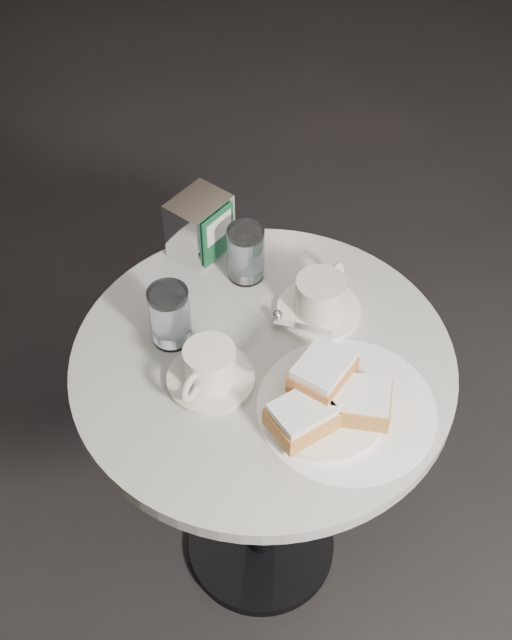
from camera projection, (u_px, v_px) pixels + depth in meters
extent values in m
plane|color=black|center=(261.00, 546.00, 2.00)|extent=(7.00, 7.00, 0.00)
cylinder|color=black|center=(261.00, 543.00, 1.99)|extent=(0.36, 0.36, 0.03)
cylinder|color=black|center=(262.00, 469.00, 1.73)|extent=(0.07, 0.07, 0.70)
cylinder|color=silver|center=(263.00, 363.00, 1.46)|extent=(0.70, 0.70, 0.03)
cylinder|color=white|center=(346.00, 408.00, 1.37)|extent=(0.36, 0.36, 0.00)
cylinder|color=white|center=(324.00, 410.00, 1.36)|extent=(0.27, 0.27, 0.02)
cube|color=#D38840|center=(302.00, 419.00, 1.32)|extent=(0.11, 0.09, 0.04)
cube|color=white|center=(302.00, 409.00, 1.30)|extent=(0.10, 0.08, 0.02)
cube|color=#BC8239|center=(360.00, 403.00, 1.34)|extent=(0.13, 0.13, 0.04)
cube|color=white|center=(361.00, 394.00, 1.32)|extent=(0.12, 0.12, 0.02)
cube|color=#C7793D|center=(322.00, 375.00, 1.34)|extent=(0.12, 0.11, 0.04)
cube|color=white|center=(323.00, 365.00, 1.32)|extent=(0.11, 0.10, 0.02)
cylinder|color=silver|center=(211.00, 378.00, 1.41)|extent=(0.20, 0.20, 0.01)
cylinder|color=white|center=(210.00, 364.00, 1.38)|extent=(0.12, 0.12, 0.07)
cylinder|color=brown|center=(209.00, 353.00, 1.36)|extent=(0.11, 0.11, 0.00)
torus|color=beige|center=(191.00, 387.00, 1.35)|extent=(0.06, 0.03, 0.06)
cube|color=#B8B8BD|center=(228.00, 353.00, 1.44)|extent=(0.02, 0.11, 0.00)
sphere|color=#BDBCC1|center=(203.00, 340.00, 1.46)|extent=(0.02, 0.02, 0.02)
cylinder|color=white|center=(319.00, 310.00, 1.52)|extent=(0.20, 0.20, 0.01)
cylinder|color=beige|center=(320.00, 295.00, 1.49)|extent=(0.12, 0.12, 0.07)
cylinder|color=#8F6D4E|center=(321.00, 284.00, 1.47)|extent=(0.11, 0.11, 0.00)
torus|color=white|center=(335.00, 276.00, 1.52)|extent=(0.06, 0.03, 0.06)
cube|color=silver|center=(303.00, 328.00, 1.48)|extent=(0.07, 0.10, 0.00)
sphere|color=#B7B6BB|center=(277.00, 315.00, 1.50)|extent=(0.02, 0.02, 0.02)
cylinder|color=white|center=(170.00, 316.00, 1.44)|extent=(0.09, 0.09, 0.12)
cylinder|color=white|center=(170.00, 317.00, 1.44)|extent=(0.08, 0.08, 0.10)
cylinder|color=white|center=(246.00, 253.00, 1.55)|extent=(0.09, 0.09, 0.12)
cylinder|color=silver|center=(246.00, 255.00, 1.55)|extent=(0.08, 0.08, 0.10)
cube|color=silver|center=(200.00, 227.00, 1.59)|extent=(0.13, 0.11, 0.13)
cube|color=#175130|center=(218.00, 235.00, 1.57)|extent=(0.09, 0.02, 0.11)
cube|color=white|center=(219.00, 228.00, 1.55)|extent=(0.07, 0.02, 0.05)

